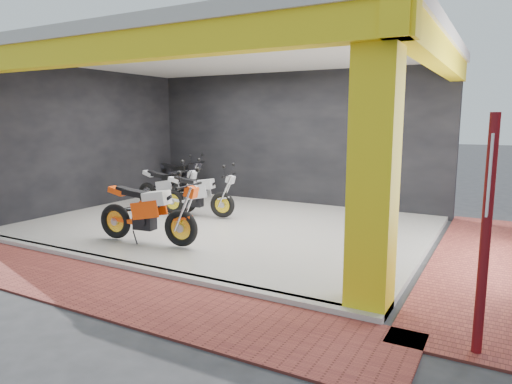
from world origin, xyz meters
TOP-DOWN VIEW (x-y plane):
  - ground at (0.00, 0.00)m, footprint 80.00×80.00m
  - showroom_floor at (0.00, 2.00)m, footprint 8.00×6.00m
  - showroom_ceiling at (0.00, 2.00)m, footprint 8.40×6.40m
  - back_wall at (0.00, 5.10)m, footprint 8.20×0.20m
  - left_wall at (-4.10, 2.00)m, footprint 0.20×6.20m
  - corner_column at (3.75, -0.75)m, footprint 0.50×0.50m
  - header_beam_front at (0.00, -1.00)m, footprint 8.40×0.30m
  - header_beam_right at (4.00, 2.00)m, footprint 0.30×6.40m
  - floor_kerb at (0.00, -1.02)m, footprint 8.00×0.20m
  - paver_front at (0.00, -1.80)m, footprint 9.00×1.40m
  - paver_right at (4.80, 2.00)m, footprint 1.40×7.00m
  - signpost at (4.96, -1.26)m, footprint 0.09×0.33m
  - moto_hero at (0.28, 0.06)m, footprint 2.22×1.03m
  - moto_row_a at (-0.38, 2.36)m, footprint 2.02×1.03m
  - moto_row_b at (-1.44, 2.44)m, footprint 2.08×0.92m
  - moto_row_d at (-2.80, 4.50)m, footprint 1.94×0.82m

SIDE VIEW (x-z plane):
  - ground at x=0.00m, z-range 0.00..0.00m
  - paver_front at x=0.00m, z-range 0.00..0.03m
  - paver_right at x=4.80m, z-range 0.00..0.03m
  - showroom_floor at x=0.00m, z-range 0.00..0.10m
  - floor_kerb at x=0.00m, z-range 0.00..0.10m
  - moto_row_d at x=-2.80m, z-range 0.10..1.26m
  - moto_row_a at x=-0.38m, z-range 0.10..1.28m
  - moto_row_b at x=-1.44m, z-range 0.10..1.33m
  - moto_hero at x=0.28m, z-range 0.10..1.41m
  - signpost at x=4.96m, z-range 0.11..2.47m
  - back_wall at x=0.00m, z-range 0.00..3.50m
  - left_wall at x=-4.10m, z-range 0.00..3.50m
  - corner_column at x=3.75m, z-range 0.00..3.50m
  - header_beam_front at x=0.00m, z-range 3.10..3.50m
  - header_beam_right at x=4.00m, z-range 3.10..3.50m
  - showroom_ceiling at x=0.00m, z-range 3.50..3.70m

